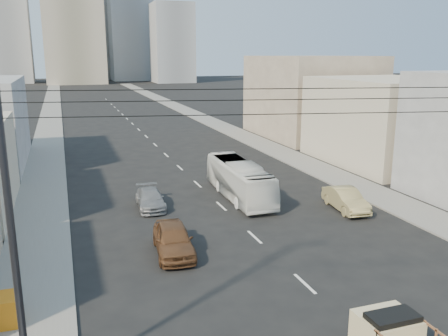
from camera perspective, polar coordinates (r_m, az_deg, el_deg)
sidewalk_left at (r=80.21m, az=-20.16°, el=5.45°), size 3.50×180.00×0.12m
sidewalk_right at (r=83.07m, az=-3.67°, el=6.50°), size 3.50×180.00×0.12m
lane_dashes at (r=64.14m, az=-9.80°, el=4.19°), size 0.15×104.00×0.01m
city_bus at (r=34.45m, az=1.85°, el=-1.40°), size 2.51×9.69×2.68m
sedan_brown at (r=25.17m, az=-6.12°, el=-8.52°), size 2.30×4.84×1.60m
sedan_tan at (r=32.86m, az=14.43°, el=-3.67°), size 2.04×4.61×1.47m
sedan_grey at (r=32.69m, az=-8.87°, el=-3.69°), size 1.98×4.39×1.25m
streetlamp_left at (r=14.14m, az=-24.16°, el=-3.23°), size 2.36×0.25×12.00m
overhead_wires at (r=14.90m, az=23.17°, el=7.62°), size 23.01×5.02×0.72m
bldg_right_mid at (r=48.11m, az=19.09°, el=5.38°), size 11.00×14.00×8.00m
bldg_right_far at (r=61.56m, az=10.36°, el=8.47°), size 12.00×16.00×10.00m
midrise_ne at (r=196.78m, az=-11.19°, el=16.16°), size 16.00×16.00×40.00m
midrise_nw at (r=190.34m, az=-24.58°, el=14.42°), size 15.00×15.00×34.00m
midrise_back at (r=210.47m, az=-15.18°, el=16.32°), size 18.00×18.00×44.00m
midrise_east at (r=179.09m, az=-6.24°, el=14.69°), size 14.00×14.00×28.00m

